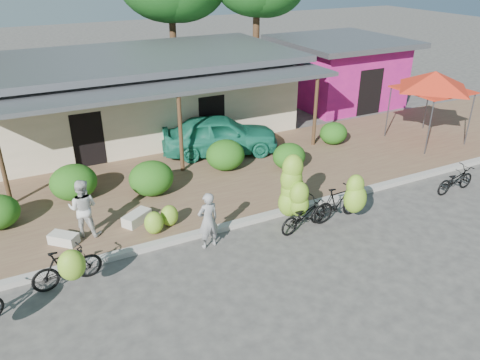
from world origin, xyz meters
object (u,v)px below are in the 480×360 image
(vendor, at_px, (208,220))
(bike_center, at_px, (297,198))
(bike_left, at_px, (68,266))
(bystander, at_px, (83,208))
(bike_far_right, at_px, (455,180))
(bike_right, at_px, (344,200))
(sack_far, at_px, (64,239))
(teal_van, at_px, (220,135))
(sack_near, at_px, (137,218))
(red_canopy, at_px, (434,80))

(vendor, bearing_deg, bike_center, 172.13)
(bike_left, height_order, bystander, bystander)
(bike_far_right, bearing_deg, bike_right, 85.69)
(bystander, bearing_deg, bike_far_right, -165.50)
(bike_far_right, distance_m, sack_far, 12.16)
(bike_far_right, xyz_separation_m, teal_van, (-5.59, 6.25, 0.44))
(bike_center, bearing_deg, teal_van, -12.57)
(vendor, bearing_deg, sack_far, -32.04)
(bike_left, bearing_deg, sack_far, -10.34)
(vendor, bearing_deg, bike_left, -3.79)
(bike_far_right, bearing_deg, bystander, 73.98)
(bike_right, height_order, bystander, bystander)
(sack_near, bearing_deg, vendor, -52.93)
(bike_center, xyz_separation_m, bystander, (-5.51, 1.98, 0.09))
(bike_far_right, height_order, bystander, bystander)
(bike_left, distance_m, vendor, 3.57)
(red_canopy, height_order, bystander, red_canopy)
(red_canopy, bearing_deg, bike_left, -167.82)
(bike_center, distance_m, sack_near, 4.60)
(vendor, bearing_deg, teal_van, -123.19)
(sack_near, xyz_separation_m, bystander, (-1.40, -0.00, 0.67))
(sack_far, bearing_deg, vendor, -26.24)
(bike_center, relative_size, teal_van, 0.48)
(sack_far, distance_m, bystander, 0.94)
(bike_center, xyz_separation_m, bike_far_right, (5.79, -0.58, -0.43))
(bike_center, bearing_deg, vendor, 77.35)
(bike_center, xyz_separation_m, vendor, (-2.69, 0.10, -0.06))
(teal_van, bearing_deg, red_canopy, -91.29)
(teal_van, bearing_deg, bike_right, -153.98)
(bystander, bearing_deg, teal_van, -119.86)
(red_canopy, xyz_separation_m, sack_near, (-12.41, -1.13, -2.34))
(vendor, bearing_deg, red_canopy, -170.45)
(bike_right, distance_m, sack_near, 5.93)
(bike_right, height_order, bike_far_right, bike_right)
(sack_near, bearing_deg, sack_far, -174.82)
(bike_far_right, distance_m, vendor, 8.51)
(bike_far_right, xyz_separation_m, vendor, (-8.48, 0.68, 0.37))
(sack_far, height_order, teal_van, teal_van)
(bike_left, height_order, vendor, vendor)
(red_canopy, bearing_deg, teal_van, 162.50)
(red_canopy, xyz_separation_m, bike_far_right, (-2.51, -3.69, -2.19))
(red_canopy, distance_m, bike_far_right, 4.97)
(red_canopy, distance_m, bike_left, 15.01)
(red_canopy, distance_m, sack_far, 14.68)
(bike_center, height_order, sack_near, bike_center)
(bike_right, bearing_deg, bike_far_right, -94.22)
(bike_left, distance_m, bike_center, 6.25)
(bike_center, distance_m, vendor, 2.69)
(red_canopy, height_order, bike_far_right, red_canopy)
(red_canopy, xyz_separation_m, bike_center, (-8.30, -3.11, -1.76))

